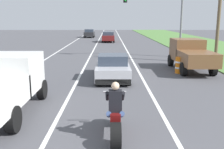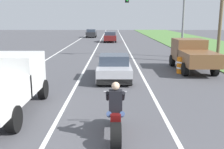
{
  "view_description": "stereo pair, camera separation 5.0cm",
  "coord_description": "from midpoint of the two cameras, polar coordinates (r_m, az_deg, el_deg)",
  "views": [
    {
      "loc": [
        -0.04,
        -3.42,
        3.26
      ],
      "look_at": [
        0.06,
        7.31,
        1.0
      ],
      "focal_mm": 42.07,
      "sensor_mm": 36.0,
      "label": 1
    },
    {
      "loc": [
        0.02,
        -3.42,
        3.26
      ],
      "look_at": [
        0.06,
        7.31,
        1.0
      ],
      "focal_mm": 42.07,
      "sensor_mm": 36.0,
      "label": 2
    }
  ],
  "objects": [
    {
      "name": "pickup_truck_right_shoulder_brown",
      "position": [
        17.63,
        16.67,
        4.38
      ],
      "size": [
        2.02,
        4.8,
        1.98
      ],
      "color": "brown",
      "rests_on": "ground"
    },
    {
      "name": "construction_barrel_nearest",
      "position": [
        16.68,
        14.46,
        2.0
      ],
      "size": [
        0.58,
        0.58,
        1.0
      ],
      "color": "orange",
      "rests_on": "ground"
    },
    {
      "name": "sports_car_silver",
      "position": [
        14.64,
        0.06,
        1.54
      ],
      "size": [
        1.84,
        4.3,
        1.37
      ],
      "color": "#B7B7BC",
      "rests_on": "ground"
    },
    {
      "name": "lane_stripe_centre_dashed",
      "position": [
        23.72,
        -4.82,
        3.96
      ],
      "size": [
        0.14,
        120.0,
        0.01
      ],
      "primitive_type": "cube",
      "color": "white",
      "rests_on": "ground"
    },
    {
      "name": "pickup_truck_left_lane_white",
      "position": [
        9.85,
        -22.73,
        -1.68
      ],
      "size": [
        2.02,
        4.8,
        1.98
      ],
      "color": "silver",
      "rests_on": "ground"
    },
    {
      "name": "lane_stripe_right_solid",
      "position": [
        23.72,
        3.9,
        3.97
      ],
      "size": [
        0.14,
        120.0,
        0.01
      ],
      "primitive_type": "cube",
      "color": "white",
      "rests_on": "ground"
    },
    {
      "name": "utility_pole_roadside",
      "position": [
        21.13,
        22.32,
        13.88
      ],
      "size": [
        0.24,
        0.24,
        8.62
      ],
      "primitive_type": "cylinder",
      "color": "brown",
      "rests_on": "ground"
    },
    {
      "name": "motorcycle_with_rider",
      "position": [
        7.32,
        0.51,
        -9.47
      ],
      "size": [
        0.7,
        2.21,
        1.62
      ],
      "color": "black",
      "rests_on": "ground"
    },
    {
      "name": "distant_car_further_ahead",
      "position": [
        49.11,
        -4.97,
        8.95
      ],
      "size": [
        1.8,
        4.0,
        1.5
      ],
      "color": "#262628",
      "rests_on": "ground"
    },
    {
      "name": "traffic_light_mast_near",
      "position": [
        23.35,
        10.79,
        13.62
      ],
      "size": [
        5.33,
        0.34,
        6.0
      ],
      "color": "gray",
      "rests_on": "ground"
    },
    {
      "name": "distant_car_far_ahead",
      "position": [
        38.79,
        -0.86,
        8.22
      ],
      "size": [
        1.8,
        4.0,
        1.5
      ],
      "color": "maroon",
      "rests_on": "ground"
    },
    {
      "name": "lane_stripe_left_solid",
      "position": [
        24.26,
        -13.35,
        3.86
      ],
      "size": [
        0.14,
        120.0,
        0.01
      ],
      "primitive_type": "cube",
      "color": "white",
      "rests_on": "ground"
    }
  ]
}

